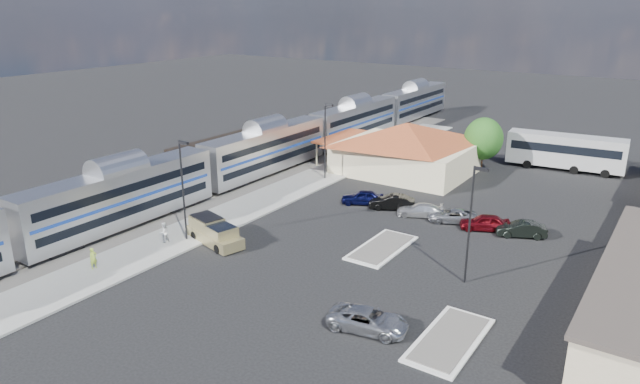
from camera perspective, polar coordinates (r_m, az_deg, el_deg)
The scene contains 23 objects.
ground at distance 49.03m, azimuth 0.95°, elevation -5.41°, with size 280.00×280.00×0.00m, color black.
railbed at distance 67.31m, azimuth -10.43°, elevation 1.03°, with size 16.00×100.00×0.12m, color #4C4944.
platform at distance 60.14m, azimuth -5.55°, elevation -0.82°, with size 5.50×92.00×0.18m, color gray.
passenger_train at distance 68.80m, azimuth -5.38°, elevation 4.06°, with size 3.00×104.00×5.55m.
freight_cars at distance 71.29m, azimuth -10.27°, elevation 3.57°, with size 2.80×46.00×4.00m.
station_depot at distance 70.14m, azimuth 8.54°, elevation 4.44°, with size 18.35×12.24×6.20m.
traffic_island_south at distance 48.75m, azimuth 6.21°, elevation -5.54°, with size 3.30×7.50×0.21m.
traffic_island_north at distance 37.10m, azimuth 12.83°, elevation -14.16°, with size 3.30×7.50×0.21m.
lamp_plat_s at distance 49.54m, azimuth -13.53°, elevation 0.91°, with size 1.08×0.25×9.00m.
lamp_plat_n at distance 65.83m, azimuth 0.58°, elevation 5.70°, with size 1.08×0.25×9.00m.
lamp_lot at distance 42.19m, azimuth 14.93°, elevation -2.28°, with size 1.08×0.25×9.00m.
tree_depot at distance 72.72m, azimuth 16.03°, elevation 5.14°, with size 4.71×4.71×6.63m.
pickup_truck at distance 49.99m, azimuth -10.44°, elevation -4.04°, with size 6.29×3.60×2.05m.
suv at distance 37.07m, azimuth 4.82°, elevation -12.63°, with size 2.39×5.18×1.44m, color #A8AAB0.
coach_bus at distance 76.80m, azimuth 23.35°, elevation 3.87°, with size 13.86×4.15×4.38m.
person_a at distance 47.67m, azimuth -21.73°, elevation -6.18°, with size 0.62×0.40×1.69m, color #B1D241.
person_b at distance 50.81m, azimuth -15.34°, elevation -3.91°, with size 0.87×0.68×1.79m, color silver.
parked_car_a at distance 58.92m, azimuth 4.29°, elevation -0.52°, with size 1.76×4.38×1.49m, color #0C0E3D.
parked_car_b at distance 57.76m, azimuth 7.19°, elevation -1.01°, with size 1.59×4.57×1.51m, color black.
parked_car_c at distance 56.28m, azimuth 9.95°, elevation -1.79°, with size 1.80×4.42×1.28m, color silver.
parked_car_d at distance 55.44m, azimuth 13.09°, elevation -2.32°, with size 2.13×4.62×1.29m, color gray.
parked_car_e at distance 54.19m, azimuth 16.13°, elevation -2.93°, with size 1.78×4.43×1.51m, color maroon.
parked_car_f at distance 53.71m, azimuth 19.46°, elevation -3.52°, with size 1.51×4.32×1.42m, color black.
Camera 1 is at (24.30, -37.73, 19.76)m, focal length 32.00 mm.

